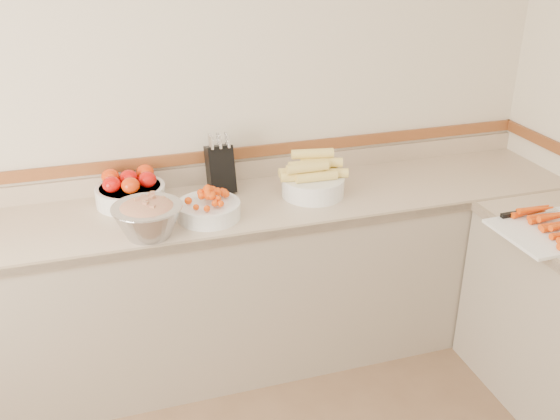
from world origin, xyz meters
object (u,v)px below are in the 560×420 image
object	(u,v)px
rhubarb_bowl	(148,217)
tomato_bowl	(130,190)
knife_block	(220,168)
cherry_tomato_bowl	(208,207)
corn_bowl	(313,180)
cutting_board	(554,227)

from	to	relation	value
rhubarb_bowl	tomato_bowl	bearing A→B (deg)	96.74
knife_block	rhubarb_bowl	xyz separation A→B (m)	(-0.41, -0.39, -0.04)
tomato_bowl	cherry_tomato_bowl	world-z (taller)	tomato_bowl
knife_block	tomato_bowl	world-z (taller)	knife_block
rhubarb_bowl	cherry_tomato_bowl	bearing A→B (deg)	19.37
knife_block	rhubarb_bowl	bearing A→B (deg)	-136.51
cherry_tomato_bowl	corn_bowl	size ratio (longest dim) A/B	0.85
tomato_bowl	cherry_tomato_bowl	xyz separation A→B (m)	(0.33, -0.27, -0.01)
knife_block	cherry_tomato_bowl	xyz separation A→B (m)	(-0.12, -0.29, -0.07)
cherry_tomato_bowl	corn_bowl	bearing A→B (deg)	10.75
knife_block	rhubarb_bowl	distance (m)	0.57
corn_bowl	cutting_board	bearing A→B (deg)	-38.33
corn_bowl	cutting_board	distance (m)	1.14
corn_bowl	rhubarb_bowl	xyz separation A→B (m)	(-0.85, -0.21, 0.01)
cutting_board	corn_bowl	bearing A→B (deg)	141.67
knife_block	cutting_board	world-z (taller)	knife_block
cutting_board	cherry_tomato_bowl	bearing A→B (deg)	157.48
knife_block	corn_bowl	world-z (taller)	knife_block
cherry_tomato_bowl	rhubarb_bowl	size ratio (longest dim) A/B	0.96
rhubarb_bowl	cutting_board	xyz separation A→B (m)	(1.74, -0.50, -0.07)
corn_bowl	knife_block	bearing A→B (deg)	157.11
cherry_tomato_bowl	cutting_board	xyz separation A→B (m)	(1.45, -0.60, -0.03)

